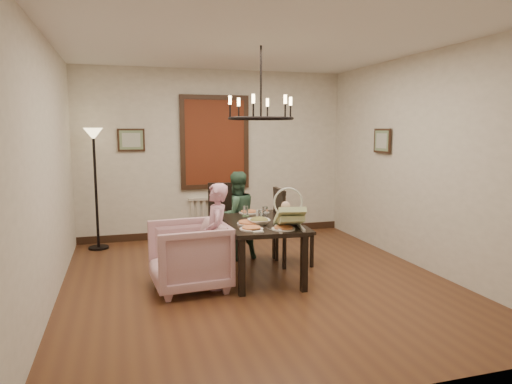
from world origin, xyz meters
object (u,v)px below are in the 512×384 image
chair_right (294,226)px  baby_bouncer (289,215)px  floor_lamp (96,191)px  dining_table (261,227)px  armchair (189,256)px  seated_man (236,223)px  drinking_glass (261,216)px  chair_far (225,220)px  elderly_woman (216,245)px

chair_right → baby_bouncer: (-0.39, -0.84, 0.33)m
chair_right → floor_lamp: bearing=61.8°
dining_table → armchair: 0.99m
chair_right → baby_bouncer: bearing=158.9°
chair_right → seated_man: bearing=59.4°
drinking_glass → floor_lamp: 2.78m
chair_far → drinking_glass: (0.24, -0.97, 0.23)m
seated_man → floor_lamp: floor_lamp is taller
armchair → dining_table: bearing=100.2°
elderly_woman → baby_bouncer: baby_bouncer is taller
dining_table → chair_right: size_ratio=1.47×
seated_man → baby_bouncer: bearing=91.2°
armchair → drinking_glass: 1.04m
chair_right → elderly_woman: (-1.19, -0.61, -0.02)m
chair_right → drinking_glass: bearing=121.9°
chair_far → chair_right: 1.04m
dining_table → floor_lamp: bearing=141.6°
chair_right → floor_lamp: 3.07m
dining_table → armchair: bearing=-160.4°
chair_far → elderly_woman: 1.33m
armchair → elderly_woman: bearing=75.8°
chair_far → chair_right: bearing=-31.1°
chair_far → chair_right: size_ratio=1.00×
chair_far → chair_right: (0.80, -0.67, -0.00)m
armchair → seated_man: size_ratio=0.83×
floor_lamp → armchair: bearing=-63.4°
armchair → elderly_woman: elderly_woman is taller
chair_right → seated_man: size_ratio=1.02×
floor_lamp → chair_right: bearing=-31.9°
chair_far → dining_table: bearing=-67.9°
dining_table → drinking_glass: 0.15m
baby_bouncer → drinking_glass: size_ratio=3.90×
chair_far → baby_bouncer: size_ratio=2.13×
elderly_woman → floor_lamp: 2.65m
seated_man → chair_far: bearing=-71.1°
armchair → baby_bouncer: bearing=71.6°
armchair → drinking_glass: bearing=100.8°
chair_far → floor_lamp: floor_lamp is taller
seated_man → chair_right: bearing=134.0°
dining_table → chair_far: size_ratio=1.47×
armchair → chair_right: bearing=106.1°
floor_lamp → drinking_glass: bearing=-43.4°
elderly_woman → floor_lamp: bearing=-136.8°
drinking_glass → elderly_woman: bearing=-154.2°
floor_lamp → seated_man: bearing=-31.0°
chair_right → elderly_woman: 1.34m
dining_table → chair_right: chair_right is taller
dining_table → drinking_glass: size_ratio=12.20×
dining_table → chair_far: chair_far is taller
seated_man → elderly_woman: bearing=53.1°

